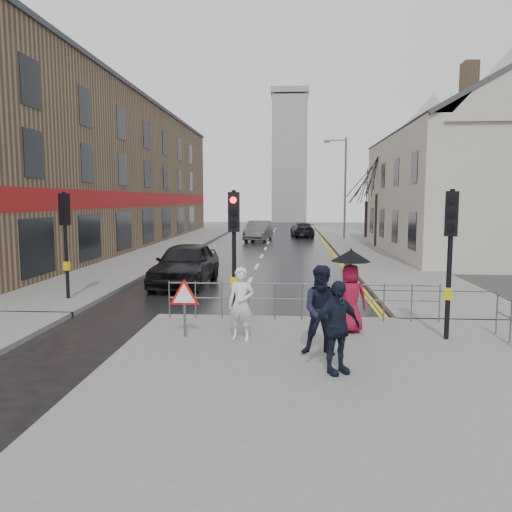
# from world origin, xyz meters

# --- Properties ---
(ground) EXTENTS (120.00, 120.00, 0.00)m
(ground) POSITION_xyz_m (0.00, 0.00, 0.00)
(ground) COLOR black
(ground) RESTS_ON ground
(near_pavement) EXTENTS (10.00, 9.00, 0.14)m
(near_pavement) POSITION_xyz_m (3.00, -3.50, 0.07)
(near_pavement) COLOR #605E5B
(near_pavement) RESTS_ON ground
(left_pavement) EXTENTS (4.00, 44.00, 0.14)m
(left_pavement) POSITION_xyz_m (-6.50, 23.00, 0.07)
(left_pavement) COLOR #605E5B
(left_pavement) RESTS_ON ground
(right_pavement) EXTENTS (4.00, 40.00, 0.14)m
(right_pavement) POSITION_xyz_m (6.50, 25.00, 0.07)
(right_pavement) COLOR #605E5B
(right_pavement) RESTS_ON ground
(pavement_bridge_right) EXTENTS (4.00, 4.20, 0.14)m
(pavement_bridge_right) POSITION_xyz_m (6.50, 3.00, 0.07)
(pavement_bridge_right) COLOR #605E5B
(pavement_bridge_right) RESTS_ON ground
(building_left_terrace) EXTENTS (8.00, 42.00, 10.00)m
(building_left_terrace) POSITION_xyz_m (-12.00, 22.00, 5.00)
(building_left_terrace) COLOR #7D6548
(building_left_terrace) RESTS_ON ground
(building_right_cream) EXTENTS (9.00, 16.40, 10.10)m
(building_right_cream) POSITION_xyz_m (12.00, 18.00, 4.78)
(building_right_cream) COLOR #BBB2A3
(building_right_cream) RESTS_ON ground
(church_tower) EXTENTS (5.00, 5.00, 18.00)m
(church_tower) POSITION_xyz_m (1.50, 62.00, 9.00)
(church_tower) COLOR gray
(church_tower) RESTS_ON ground
(traffic_signal_near_left) EXTENTS (0.28, 0.27, 3.40)m
(traffic_signal_near_left) POSITION_xyz_m (0.20, 0.20, 2.46)
(traffic_signal_near_left) COLOR black
(traffic_signal_near_left) RESTS_ON near_pavement
(traffic_signal_near_right) EXTENTS (0.34, 0.33, 3.40)m
(traffic_signal_near_right) POSITION_xyz_m (5.20, -1.00, 2.46)
(traffic_signal_near_right) COLOR black
(traffic_signal_near_right) RESTS_ON near_pavement
(traffic_signal_far_left) EXTENTS (0.34, 0.33, 3.40)m
(traffic_signal_far_left) POSITION_xyz_m (-5.50, 3.00, 2.46)
(traffic_signal_far_left) COLOR black
(traffic_signal_far_left) RESTS_ON left_pavement
(guard_railing_front) EXTENTS (7.14, 0.04, 1.00)m
(guard_railing_front) POSITION_xyz_m (1.95, 0.60, 0.86)
(guard_railing_front) COLOR #595B5E
(guard_railing_front) RESTS_ON near_pavement
(warning_sign) EXTENTS (0.80, 0.07, 1.35)m
(warning_sign) POSITION_xyz_m (-0.80, -1.21, 1.04)
(warning_sign) COLOR #595B5E
(warning_sign) RESTS_ON near_pavement
(street_lamp) EXTENTS (1.83, 0.25, 8.00)m
(street_lamp) POSITION_xyz_m (5.82, 28.00, 4.71)
(street_lamp) COLOR #595B5E
(street_lamp) RESTS_ON right_pavement
(tree_near) EXTENTS (2.40, 2.40, 6.58)m
(tree_near) POSITION_xyz_m (7.50, 22.00, 5.14)
(tree_near) COLOR #31241B
(tree_near) RESTS_ON right_pavement
(tree_far) EXTENTS (2.40, 2.40, 5.64)m
(tree_far) POSITION_xyz_m (8.00, 30.00, 4.42)
(tree_far) COLOR #31241B
(tree_far) RESTS_ON right_pavement
(pedestrian_a) EXTENTS (0.66, 0.50, 1.65)m
(pedestrian_a) POSITION_xyz_m (0.53, -1.36, 0.97)
(pedestrian_a) COLOR silver
(pedestrian_a) RESTS_ON near_pavement
(pedestrian_b) EXTENTS (0.93, 0.75, 1.85)m
(pedestrian_b) POSITION_xyz_m (2.31, -2.36, 1.06)
(pedestrian_b) COLOR black
(pedestrian_b) RESTS_ON near_pavement
(pedestrian_with_umbrella) EXTENTS (0.96, 0.96, 1.99)m
(pedestrian_with_umbrella) POSITION_xyz_m (3.06, -0.55, 1.24)
(pedestrian_with_umbrella) COLOR maroon
(pedestrian_with_umbrella) RESTS_ON near_pavement
(pedestrian_d) EXTENTS (1.08, 0.86, 1.72)m
(pedestrian_d) POSITION_xyz_m (2.47, -3.45, 1.00)
(pedestrian_d) COLOR black
(pedestrian_d) RESTS_ON near_pavement
(car_parked) EXTENTS (2.26, 4.96, 1.65)m
(car_parked) POSITION_xyz_m (-2.40, 6.49, 0.82)
(car_parked) COLOR black
(car_parked) RESTS_ON ground
(car_mid) EXTENTS (2.20, 4.99, 1.59)m
(car_mid) POSITION_xyz_m (-0.86, 27.41, 0.80)
(car_mid) COLOR #494D4E
(car_mid) RESTS_ON ground
(car_far) EXTENTS (2.20, 4.52, 1.27)m
(car_far) POSITION_xyz_m (2.73, 31.86, 0.63)
(car_far) COLOR black
(car_far) RESTS_ON ground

